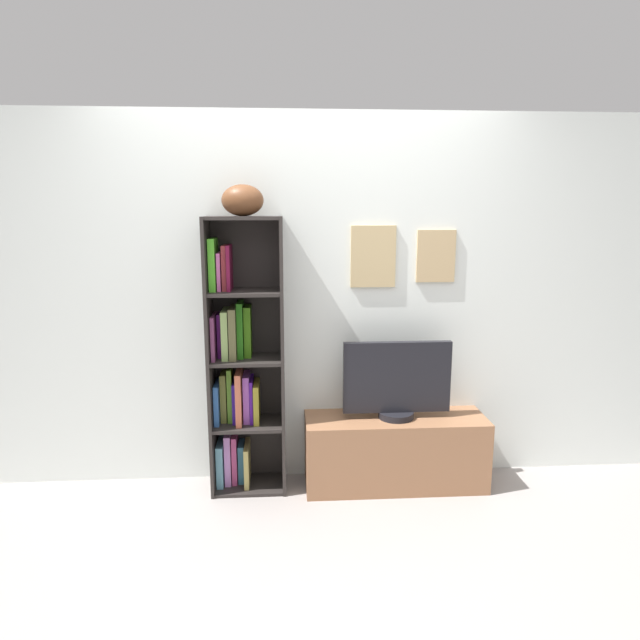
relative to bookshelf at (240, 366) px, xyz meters
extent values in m
cube|color=gray|center=(0.40, -0.99, -0.80)|extent=(5.20, 5.20, 0.04)
cube|color=silver|center=(0.40, 0.14, 0.37)|extent=(4.80, 0.06, 2.31)
cube|color=tan|center=(0.83, 0.10, 0.66)|extent=(0.28, 0.02, 0.38)
cube|color=gray|center=(0.83, 0.10, 0.66)|extent=(0.23, 0.01, 0.33)
cube|color=tan|center=(1.23, 0.10, 0.66)|extent=(0.24, 0.02, 0.32)
cube|color=gray|center=(1.23, 0.10, 0.66)|extent=(0.19, 0.01, 0.27)
cube|color=#282422|center=(-0.17, -0.03, 0.06)|extent=(0.02, 0.30, 1.69)
cube|color=#282422|center=(0.26, -0.03, 0.06)|extent=(0.02, 0.30, 1.69)
cube|color=#282422|center=(0.05, 0.11, 0.06)|extent=(0.46, 0.01, 1.69)
cube|color=#282422|center=(0.05, -0.03, -0.77)|extent=(0.42, 0.29, 0.02)
cube|color=#282422|center=(0.05, -0.03, -0.36)|extent=(0.42, 0.29, 0.02)
cube|color=#282422|center=(0.05, -0.03, 0.05)|extent=(0.42, 0.29, 0.02)
cube|color=#282422|center=(0.05, -0.03, 0.47)|extent=(0.42, 0.29, 0.02)
cube|color=#282422|center=(0.05, -0.03, 0.90)|extent=(0.42, 0.29, 0.02)
cube|color=#5A93A9|center=(-0.14, 0.00, -0.63)|extent=(0.04, 0.21, 0.27)
cube|color=#B275BB|center=(-0.09, 0.01, -0.60)|extent=(0.04, 0.18, 0.33)
cube|color=#AB3E72|center=(-0.05, 0.02, -0.60)|extent=(0.03, 0.17, 0.31)
cube|color=#2E617B|center=(-0.01, 0.03, -0.64)|extent=(0.04, 0.16, 0.25)
cube|color=#A1914D|center=(0.03, -0.01, -0.63)|extent=(0.03, 0.23, 0.26)
cube|color=#2C599C|center=(-0.14, 0.00, -0.22)|extent=(0.03, 0.22, 0.25)
cube|color=olive|center=(-0.10, 0.03, -0.20)|extent=(0.04, 0.16, 0.30)
cube|color=#5A8E28|center=(-0.06, 0.02, -0.18)|extent=(0.03, 0.16, 0.34)
cube|color=#341895|center=(-0.04, 0.01, -0.22)|extent=(0.02, 0.19, 0.25)
cube|color=#C06044|center=(-0.01, -0.02, -0.18)|extent=(0.03, 0.24, 0.33)
cube|color=#9D55BF|center=(0.04, 0.01, -0.20)|extent=(0.04, 0.18, 0.30)
cube|color=#4A189D|center=(0.07, 0.01, -0.21)|extent=(0.02, 0.19, 0.27)
cube|color=olive|center=(0.10, 0.00, -0.23)|extent=(0.03, 0.22, 0.25)
cube|color=#73355F|center=(-0.14, -0.01, 0.20)|extent=(0.02, 0.23, 0.26)
cube|color=#4C115E|center=(-0.11, 0.03, 0.20)|extent=(0.03, 0.16, 0.27)
cube|color=#84A258|center=(-0.08, -0.01, 0.21)|extent=(0.04, 0.22, 0.29)
cube|color=brown|center=(-0.03, -0.01, 0.22)|extent=(0.04, 0.23, 0.31)
cube|color=#1F5F11|center=(0.01, 0.01, 0.23)|extent=(0.04, 0.18, 0.34)
cube|color=#32620F|center=(0.05, 0.03, 0.22)|extent=(0.04, 0.16, 0.31)
cube|color=green|center=(-0.14, 0.00, 0.63)|extent=(0.04, 0.21, 0.31)
cube|color=#C958A1|center=(-0.10, 0.01, 0.59)|extent=(0.02, 0.19, 0.22)
cube|color=maroon|center=(-0.07, 0.01, 0.61)|extent=(0.03, 0.18, 0.26)
cube|color=maroon|center=(-0.04, 0.00, 0.61)|extent=(0.02, 0.21, 0.27)
ellipsoid|color=brown|center=(0.05, -0.03, 1.00)|extent=(0.28, 0.23, 0.18)
cube|color=#8F6142|center=(0.96, -0.07, -0.56)|extent=(1.13, 0.36, 0.45)
cube|color=brown|center=(0.96, -0.24, -0.56)|extent=(1.02, 0.01, 0.29)
cylinder|color=black|center=(0.96, -0.07, -0.31)|extent=(0.22, 0.22, 0.04)
cube|color=black|center=(0.96, -0.07, -0.07)|extent=(0.66, 0.04, 0.45)
cube|color=white|center=(0.96, -0.08, -0.07)|extent=(0.62, 0.01, 0.41)
camera|label=1|loc=(0.28, -3.32, 0.95)|focal=31.30mm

